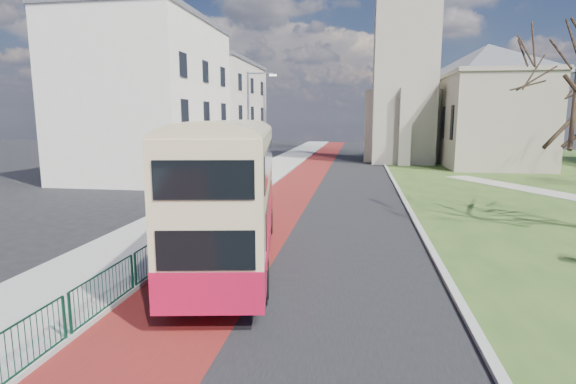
# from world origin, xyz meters

# --- Properties ---
(ground) EXTENTS (160.00, 160.00, 0.00)m
(ground) POSITION_xyz_m (0.00, 0.00, 0.00)
(ground) COLOR black
(ground) RESTS_ON ground
(road_carriageway) EXTENTS (9.00, 120.00, 0.01)m
(road_carriageway) POSITION_xyz_m (1.50, 20.00, 0.01)
(road_carriageway) COLOR black
(road_carriageway) RESTS_ON ground
(bus_lane) EXTENTS (3.40, 120.00, 0.01)m
(bus_lane) POSITION_xyz_m (-1.20, 20.00, 0.01)
(bus_lane) COLOR #591414
(bus_lane) RESTS_ON ground
(pavement_west) EXTENTS (4.00, 120.00, 0.12)m
(pavement_west) POSITION_xyz_m (-5.00, 20.00, 0.06)
(pavement_west) COLOR gray
(pavement_west) RESTS_ON ground
(kerb_west) EXTENTS (0.25, 120.00, 0.13)m
(kerb_west) POSITION_xyz_m (-3.00, 20.00, 0.07)
(kerb_west) COLOR #999993
(kerb_west) RESTS_ON ground
(kerb_east) EXTENTS (0.25, 80.00, 0.13)m
(kerb_east) POSITION_xyz_m (6.10, 22.00, 0.07)
(kerb_east) COLOR #999993
(kerb_east) RESTS_ON ground
(pedestrian_railing) EXTENTS (0.07, 24.00, 1.12)m
(pedestrian_railing) POSITION_xyz_m (-2.95, 4.00, 0.55)
(pedestrian_railing) COLOR #0C3725
(pedestrian_railing) RESTS_ON ground
(gothic_church) EXTENTS (16.38, 18.00, 40.00)m
(gothic_church) POSITION_xyz_m (12.56, 38.00, 13.13)
(gothic_church) COLOR #9E9380
(gothic_church) RESTS_ON ground
(street_block_near) EXTENTS (10.30, 14.30, 13.00)m
(street_block_near) POSITION_xyz_m (-14.00, 22.00, 6.51)
(street_block_near) COLOR silver
(street_block_near) RESTS_ON ground
(street_block_far) EXTENTS (10.30, 16.30, 11.50)m
(street_block_far) POSITION_xyz_m (-14.00, 38.00, 5.76)
(street_block_far) COLOR beige
(street_block_far) RESTS_ON ground
(streetlamp) EXTENTS (2.13, 0.18, 8.00)m
(streetlamp) POSITION_xyz_m (-4.35, 18.00, 4.59)
(streetlamp) COLOR gray
(streetlamp) RESTS_ON pavement_west
(bus) EXTENTS (4.48, 11.40, 4.65)m
(bus) POSITION_xyz_m (-0.91, 1.04, 2.65)
(bus) COLOR #A40F2F
(bus) RESTS_ON ground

